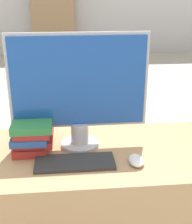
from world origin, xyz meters
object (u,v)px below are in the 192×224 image
object	(u,v)px
monitor	(79,89)
book_stack	(33,131)
mouse	(136,160)
keyboard	(75,163)

from	to	relation	value
monitor	book_stack	xyz separation A→B (m)	(-0.22, 0.01, -0.20)
book_stack	mouse	bearing A→B (deg)	-23.95
keyboard	mouse	size ratio (longest dim) A/B	3.43
monitor	mouse	size ratio (longest dim) A/B	6.24
monitor	mouse	distance (m)	0.40
mouse	book_stack	size ratio (longest dim) A/B	0.35
mouse	book_stack	bearing A→B (deg)	156.05
mouse	book_stack	world-z (taller)	book_stack
monitor	keyboard	bearing A→B (deg)	-100.37
monitor	keyboard	distance (m)	0.32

